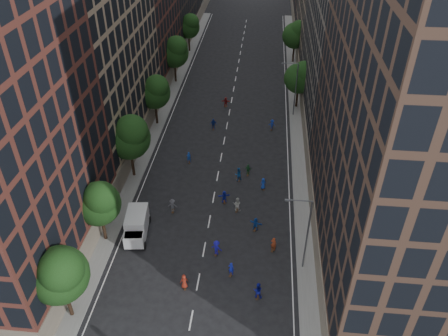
% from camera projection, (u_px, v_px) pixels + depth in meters
% --- Properties ---
extents(ground, '(240.00, 240.00, 0.00)m').
position_uv_depth(ground, '(227.00, 127.00, 69.19)').
color(ground, black).
rests_on(ground, ground).
extents(sidewalk_left, '(4.00, 105.00, 0.15)m').
position_uv_depth(sidewalk_left, '(162.00, 102.00, 76.16)').
color(sidewalk_left, slate).
rests_on(sidewalk_left, ground).
extents(sidewalk_right, '(4.00, 105.00, 0.15)m').
position_uv_depth(sidewalk_right, '(301.00, 108.00, 74.25)').
color(sidewalk_right, slate).
rests_on(sidewalk_right, ground).
extents(bldg_left_b, '(14.00, 26.00, 34.00)m').
position_uv_depth(bldg_left_b, '(78.00, 26.00, 56.74)').
color(bldg_left_b, '#977E63').
rests_on(bldg_left_b, ground).
extents(bldg_left_c, '(14.00, 20.00, 28.00)m').
position_uv_depth(bldg_left_c, '(130.00, 2.00, 77.07)').
color(bldg_left_c, '#51261F').
rests_on(bldg_left_c, ground).
extents(bldg_right_a, '(14.00, 30.00, 36.00)m').
position_uv_depth(bldg_right_a, '(423.00, 104.00, 36.97)').
color(bldg_right_a, '#422D23').
rests_on(bldg_right_a, ground).
extents(bldg_right_b, '(14.00, 28.00, 33.00)m').
position_uv_depth(bldg_right_b, '(364.00, 18.00, 61.27)').
color(bldg_right_b, '#625950').
rests_on(bldg_right_b, ground).
extents(tree_left_0, '(5.20, 5.20, 8.83)m').
position_uv_depth(tree_left_0, '(60.00, 274.00, 37.39)').
color(tree_left_0, black).
rests_on(tree_left_0, ground).
extents(tree_left_1, '(4.80, 4.80, 8.21)m').
position_uv_depth(tree_left_1, '(99.00, 202.00, 45.71)').
color(tree_left_1, black).
rests_on(tree_left_1, ground).
extents(tree_left_2, '(5.60, 5.60, 9.45)m').
position_uv_depth(tree_left_2, '(130.00, 136.00, 54.91)').
color(tree_left_2, black).
rests_on(tree_left_2, ground).
extents(tree_left_3, '(5.00, 5.00, 8.58)m').
position_uv_depth(tree_left_3, '(155.00, 91.00, 66.55)').
color(tree_left_3, black).
rests_on(tree_left_3, ground).
extents(tree_left_4, '(5.40, 5.40, 9.08)m').
position_uv_depth(tree_left_4, '(175.00, 51.00, 79.30)').
color(tree_left_4, black).
rests_on(tree_left_4, ground).
extents(tree_left_5, '(4.80, 4.80, 8.33)m').
position_uv_depth(tree_left_5, '(189.00, 26.00, 92.49)').
color(tree_left_5, black).
rests_on(tree_left_5, ground).
extents(tree_right_a, '(5.00, 5.00, 8.39)m').
position_uv_depth(tree_right_a, '(300.00, 77.00, 71.34)').
color(tree_right_a, black).
rests_on(tree_right_a, ground).
extents(tree_right_b, '(5.20, 5.20, 8.83)m').
position_uv_depth(tree_right_b, '(296.00, 34.00, 87.29)').
color(tree_right_b, black).
rests_on(tree_right_b, ground).
extents(streetlamp_near, '(2.64, 0.22, 9.06)m').
position_uv_depth(streetlamp_near, '(305.00, 231.00, 42.73)').
color(streetlamp_near, '#595B60').
rests_on(streetlamp_near, ground).
extents(streetlamp_far, '(2.64, 0.22, 9.06)m').
position_uv_depth(streetlamp_far, '(295.00, 86.00, 69.38)').
color(streetlamp_far, '#595B60').
rests_on(streetlamp_far, ground).
extents(cargo_van, '(2.95, 5.33, 2.72)m').
position_uv_depth(cargo_van, '(137.00, 225.00, 48.83)').
color(cargo_van, silver).
rests_on(cargo_van, ground).
extents(skater_1, '(0.67, 0.52, 1.63)m').
position_uv_depth(skater_1, '(231.00, 269.00, 44.47)').
color(skater_1, '#1621B2').
rests_on(skater_1, ground).
extents(skater_2, '(0.99, 0.82, 1.87)m').
position_uv_depth(skater_2, '(258.00, 291.00, 42.11)').
color(skater_2, '#11168C').
rests_on(skater_2, ground).
extents(skater_3, '(1.35, 1.07, 1.84)m').
position_uv_depth(skater_3, '(217.00, 248.00, 46.70)').
color(skater_3, '#17139B').
rests_on(skater_3, ground).
extents(skater_4, '(1.17, 0.63, 1.90)m').
position_uv_depth(skater_4, '(135.00, 227.00, 49.35)').
color(skater_4, '#131A9B').
rests_on(skater_4, ground).
extents(skater_5, '(1.59, 0.98, 1.64)m').
position_uv_depth(skater_5, '(255.00, 224.00, 49.84)').
color(skater_5, '#123D96').
rests_on(skater_5, ground).
extents(skater_6, '(0.95, 0.77, 1.68)m').
position_uv_depth(skater_6, '(184.00, 282.00, 43.11)').
color(skater_6, maroon).
rests_on(skater_6, ground).
extents(skater_7, '(0.75, 0.63, 1.75)m').
position_uv_depth(skater_7, '(274.00, 244.00, 47.21)').
color(skater_7, maroon).
rests_on(skater_7, ground).
extents(skater_8, '(1.05, 0.89, 1.90)m').
position_uv_depth(skater_8, '(237.00, 205.00, 52.44)').
color(skater_8, beige).
rests_on(skater_8, ground).
extents(skater_9, '(1.14, 0.67, 1.75)m').
position_uv_depth(skater_9, '(173.00, 206.00, 52.38)').
color(skater_9, '#47474C').
rests_on(skater_9, ground).
extents(skater_10, '(0.99, 0.56, 1.60)m').
position_uv_depth(skater_10, '(248.00, 170.00, 58.46)').
color(skater_10, '#1B5D2A').
rests_on(skater_10, ground).
extents(skater_11, '(1.60, 0.89, 1.64)m').
position_uv_depth(skater_11, '(224.00, 197.00, 53.81)').
color(skater_11, '#1420A4').
rests_on(skater_11, ground).
extents(skater_12, '(0.89, 0.74, 1.56)m').
position_uv_depth(skater_12, '(263.00, 184.00, 56.01)').
color(skater_12, '#13359E').
rests_on(skater_12, ground).
extents(skater_13, '(0.71, 0.58, 1.67)m').
position_uv_depth(skater_13, '(189.00, 158.00, 60.78)').
color(skater_13, '#133CA1').
rests_on(skater_13, ground).
extents(skater_14, '(1.14, 1.04, 1.90)m').
position_uv_depth(skater_14, '(238.00, 174.00, 57.40)').
color(skater_14, '#124693').
rests_on(skater_14, ground).
extents(skater_15, '(1.15, 0.80, 1.64)m').
position_uv_depth(skater_15, '(272.00, 125.00, 68.18)').
color(skater_15, '#132E9F').
rests_on(skater_15, ground).
extents(skater_16, '(1.07, 0.51, 1.77)m').
position_uv_depth(skater_16, '(214.00, 124.00, 68.19)').
color(skater_16, '#13309A').
rests_on(skater_16, ground).
extents(skater_17, '(1.54, 0.54, 1.65)m').
position_uv_depth(skater_17, '(226.00, 102.00, 74.40)').
color(skater_17, maroon).
rests_on(skater_17, ground).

